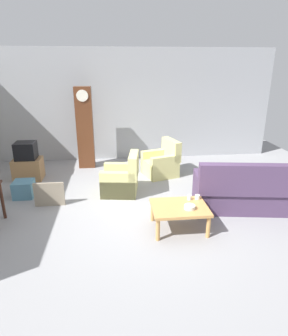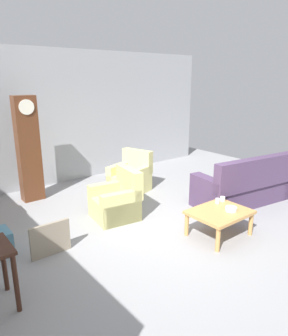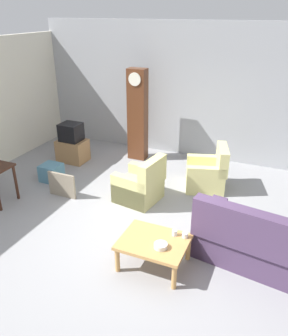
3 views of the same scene
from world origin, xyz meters
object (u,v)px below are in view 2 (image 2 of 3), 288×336
framed_picture_leaning (50,239)px  armchair_olive_near (117,202)px  bowl_white_stacked (231,209)px  cup_blue_rimmed (218,201)px  coffee_table_wood (219,214)px  couch_floral (244,187)px  grandfather_clock (28,149)px  cup_white_porcelain (223,199)px  armchair_olive_far (131,178)px

framed_picture_leaning → armchair_olive_near: bearing=18.0°
bowl_white_stacked → cup_blue_rimmed: bearing=76.4°
coffee_table_wood → couch_floral: bearing=20.9°
bowl_white_stacked → framed_picture_leaning: bearing=153.9°
grandfather_clock → cup_blue_rimmed: size_ratio=24.99×
framed_picture_leaning → bowl_white_stacked: 2.87m
framed_picture_leaning → bowl_white_stacked: bearing=-26.1°
couch_floral → armchair_olive_near: 2.68m
couch_floral → grandfather_clock: size_ratio=1.00×
cup_white_porcelain → couch_floral: bearing=16.4°
couch_floral → bowl_white_stacked: size_ratio=11.78×
armchair_olive_far → cup_blue_rimmed: bearing=-87.6°
cup_blue_rimmed → bowl_white_stacked: (-0.08, -0.35, -0.01)m
armchair_olive_near → cup_blue_rimmed: 1.83m
armchair_olive_near → grandfather_clock: grandfather_clock is taller
armchair_olive_near → coffee_table_wood: size_ratio=0.96×
armchair_olive_far → bowl_white_stacked: 2.77m
armchair_olive_near → framed_picture_leaning: 1.57m
armchair_olive_near → armchair_olive_far: bearing=43.8°
coffee_table_wood → grandfather_clock: grandfather_clock is taller
couch_floral → grandfather_clock: grandfather_clock is taller
couch_floral → framed_picture_leaning: (-3.96, 0.57, -0.10)m
armchair_olive_near → framed_picture_leaning: (-1.49, -0.48, -0.05)m
grandfather_clock → framed_picture_leaning: 2.59m
framed_picture_leaning → cup_blue_rimmed: (2.66, -0.92, 0.23)m
coffee_table_wood → cup_white_porcelain: size_ratio=11.04×
armchair_olive_near → cup_white_porcelain: armchair_olive_near is taller
armchair_olive_near → cup_white_porcelain: 1.92m
coffee_table_wood → bowl_white_stacked: size_ratio=5.13×
bowl_white_stacked → coffee_table_wood: bearing=142.4°
coffee_table_wood → bowl_white_stacked: bowl_white_stacked is taller
armchair_olive_near → armchair_olive_far: 1.48m
coffee_table_wood → cup_blue_rimmed: bearing=45.6°
couch_floral → coffee_table_wood: bearing=-159.1°
armchair_olive_far → cup_blue_rimmed: armchair_olive_far is taller
couch_floral → cup_blue_rimmed: couch_floral is taller
bowl_white_stacked → cup_white_porcelain: bearing=56.5°
grandfather_clock → framed_picture_leaning: bearing=-103.6°
couch_floral → coffee_table_wood: size_ratio=2.30×
coffee_table_wood → framed_picture_leaning: size_ratio=1.60×
coffee_table_wood → cup_white_porcelain: cup_white_porcelain is taller
grandfather_clock → bowl_white_stacked: grandfather_clock is taller
cup_blue_rimmed → grandfather_clock: bearing=122.3°
armchair_olive_far → couch_floral: bearing=-55.9°
grandfather_clock → bowl_white_stacked: bearing=-61.2°
coffee_table_wood → framed_picture_leaning: (-2.43, 1.15, -0.12)m
cup_blue_rimmed → bowl_white_stacked: cup_blue_rimmed is taller
coffee_table_wood → grandfather_clock: (-1.85, 3.53, 0.73)m
couch_floral → bowl_white_stacked: bearing=-153.3°
couch_floral → grandfather_clock: bearing=139.0°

